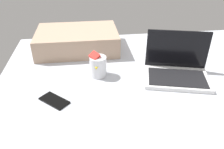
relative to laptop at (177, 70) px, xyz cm
name	(u,v)px	position (x,y,z in cm)	size (l,w,h in cm)	color
bed_mattress	(169,97)	(-4.29, -5.98, -13.41)	(180.00, 140.00, 18.00)	#B7BCC6
laptop	(177,70)	(0.00, 0.00, 0.00)	(37.63, 30.38, 23.00)	silver
snack_cup	(98,66)	(-41.30, 6.51, 1.44)	(9.41, 9.47, 13.93)	silver
cell_phone	(54,101)	(-62.94, -13.76, -4.01)	(6.80, 14.00, 0.80)	black
pillow	(77,40)	(-52.29, 42.02, 2.09)	(52.00, 36.00, 13.00)	tan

